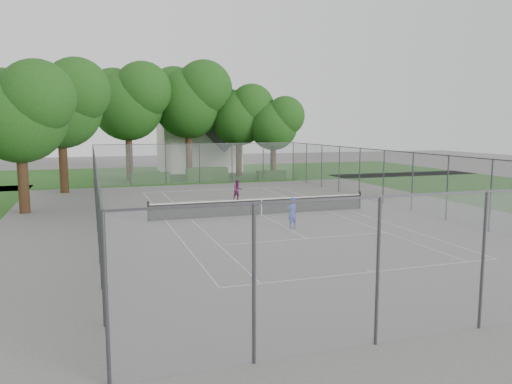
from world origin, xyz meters
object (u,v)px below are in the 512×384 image
object	(u,v)px
woman_player	(238,190)
tennis_net	(261,206)
house	(198,133)
girl_player	(292,213)

from	to	relation	value
woman_player	tennis_net	bearing A→B (deg)	-100.50
house	girl_player	bearing A→B (deg)	-93.73
house	woman_player	bearing A→B (deg)	-95.21
girl_player	house	bearing A→B (deg)	-112.91
tennis_net	girl_player	bearing A→B (deg)	-86.80
tennis_net	girl_player	size ratio (longest dim) A/B	8.30
girl_player	tennis_net	bearing A→B (deg)	-105.98
house	girl_player	world-z (taller)	house
house	girl_player	xyz separation A→B (m)	(-2.13, -32.73, -3.49)
house	girl_player	size ratio (longest dim) A/B	6.84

